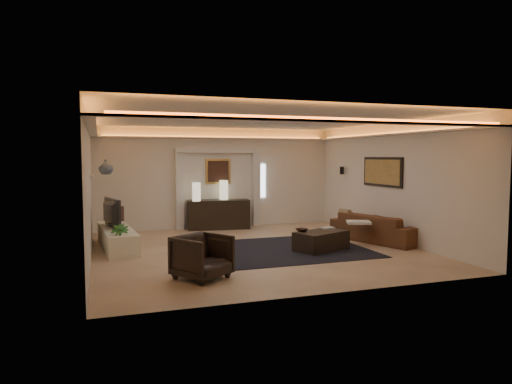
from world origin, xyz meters
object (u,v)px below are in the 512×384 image
object	(u,v)px
coffee_table	(321,241)
armchair	(202,257)
sofa	(377,228)
console	(218,215)

from	to	relation	value
coffee_table	armchair	bearing A→B (deg)	-175.52
coffee_table	armchair	size ratio (longest dim) A/B	1.44
sofa	armchair	xyz separation A→B (m)	(-4.82, -2.05, 0.04)
sofa	armchair	distance (m)	5.23
console	armchair	bearing A→B (deg)	-99.58
console	armchair	size ratio (longest dim) A/B	2.11
sofa	coffee_table	bearing A→B (deg)	88.88
sofa	coffee_table	distance (m)	1.89
console	armchair	distance (m)	5.42
coffee_table	armchair	xyz separation A→B (m)	(-3.01, -1.49, 0.17)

